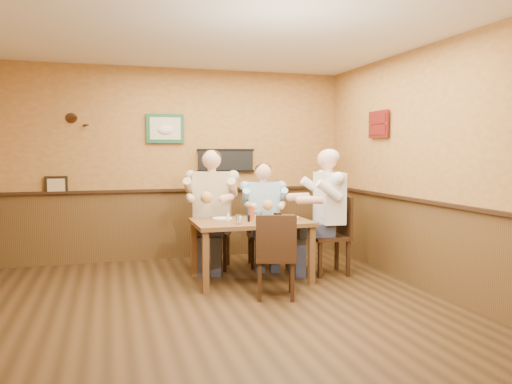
% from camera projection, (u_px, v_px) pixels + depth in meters
% --- Properties ---
extents(room, '(5.02, 5.03, 2.81)m').
position_uv_depth(room, '(223.00, 142.00, 5.16)').
color(room, black).
rests_on(room, ground).
extents(dining_table, '(1.40, 0.90, 0.75)m').
position_uv_depth(dining_table, '(251.00, 228.00, 6.10)').
color(dining_table, brown).
rests_on(dining_table, ground).
extents(chair_back_left, '(0.60, 0.60, 1.01)m').
position_uv_depth(chair_back_left, '(212.00, 231.00, 6.77)').
color(chair_back_left, '#311D0F').
rests_on(chair_back_left, ground).
extents(chair_back_right, '(0.47, 0.47, 0.90)m').
position_uv_depth(chair_back_right, '(263.00, 234.00, 6.92)').
color(chair_back_right, '#311D0F').
rests_on(chair_back_right, ground).
extents(chair_right_end, '(0.49, 0.49, 1.02)m').
position_uv_depth(chair_right_end, '(329.00, 235.00, 6.45)').
color(chair_right_end, '#311D0F').
rests_on(chair_right_end, ground).
extents(chair_near_side, '(0.54, 0.54, 0.93)m').
position_uv_depth(chair_near_side, '(276.00, 255.00, 5.42)').
color(chair_near_side, '#311D0F').
rests_on(chair_near_side, ground).
extents(diner_tan_shirt, '(0.85, 0.85, 1.45)m').
position_uv_depth(diner_tan_shirt, '(212.00, 215.00, 6.75)').
color(diner_tan_shirt, beige).
rests_on(diner_tan_shirt, ground).
extents(diner_blue_polo, '(0.68, 0.68, 1.28)m').
position_uv_depth(diner_blue_polo, '(263.00, 220.00, 6.90)').
color(diner_blue_polo, '#90BAD8').
rests_on(diner_blue_polo, ground).
extents(diner_white_elder, '(0.71, 0.71, 1.45)m').
position_uv_depth(diner_white_elder, '(329.00, 218.00, 6.43)').
color(diner_white_elder, white).
rests_on(diner_white_elder, ground).
extents(water_glass_left, '(0.08, 0.08, 0.11)m').
position_uv_depth(water_glass_left, '(239.00, 219.00, 5.78)').
color(water_glass_left, white).
rests_on(water_glass_left, dining_table).
extents(water_glass_mid, '(0.10, 0.10, 0.13)m').
position_uv_depth(water_glass_mid, '(259.00, 218.00, 5.83)').
color(water_glass_mid, white).
rests_on(water_glass_mid, dining_table).
extents(cola_tumbler, '(0.12, 0.12, 0.12)m').
position_uv_depth(cola_tumbler, '(277.00, 218.00, 5.87)').
color(cola_tumbler, black).
rests_on(cola_tumbler, dining_table).
extents(hot_sauce_bottle, '(0.06, 0.06, 0.20)m').
position_uv_depth(hot_sauce_bottle, '(252.00, 212.00, 6.10)').
color(hot_sauce_bottle, '#C63E15').
rests_on(hot_sauce_bottle, dining_table).
extents(salt_shaker, '(0.03, 0.03, 0.08)m').
position_uv_depth(salt_shaker, '(228.00, 217.00, 6.05)').
color(salt_shaker, white).
rests_on(salt_shaker, dining_table).
extents(pepper_shaker, '(0.04, 0.04, 0.08)m').
position_uv_depth(pepper_shaker, '(249.00, 218.00, 5.97)').
color(pepper_shaker, black).
rests_on(pepper_shaker, dining_table).
extents(plate_far_left, '(0.30, 0.30, 0.02)m').
position_uv_depth(plate_far_left, '(222.00, 218.00, 6.21)').
color(plate_far_left, white).
rests_on(plate_far_left, dining_table).
extents(plate_far_right, '(0.22, 0.22, 0.01)m').
position_uv_depth(plate_far_right, '(290.00, 217.00, 6.34)').
color(plate_far_right, silver).
rests_on(plate_far_right, dining_table).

